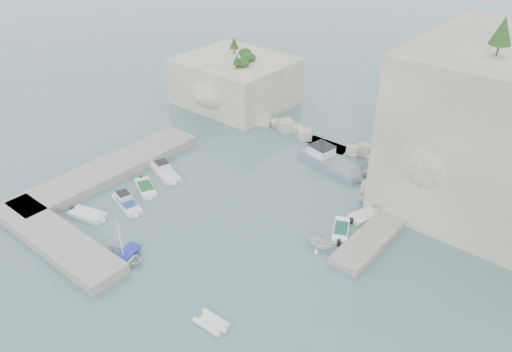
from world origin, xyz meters
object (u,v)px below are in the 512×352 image
Objects in this scene: tender_east_a at (319,247)px; tender_east_d at (374,209)px; work_boat at (331,166)px; motorboat_e at (88,217)px; motorboat_c at (146,190)px; motorboat_d at (127,206)px; motorboat_b at (165,174)px; rowboat at (124,260)px; inflatable_dinghy at (212,324)px; tender_east_b at (341,232)px; tender_east_c at (371,216)px.

tender_east_d is (0.98, 9.14, 0.00)m from tender_east_a.
work_boat is at bearing 67.45° from tender_east_d.
motorboat_e is 0.93× the size of motorboat_c.
motorboat_d is at bearing -48.82° from motorboat_c.
motorboat_b is 15.63m from rowboat.
inflatable_dinghy is 0.29× the size of work_boat.
motorboat_d reaches higher than tender_east_b.
motorboat_d is at bearing 159.59° from inflatable_dinghy.
tender_east_c is (23.20, 8.30, 0.00)m from motorboat_b.
tender_east_c is (14.31, 21.15, 0.00)m from rowboat.
motorboat_b is 1.96× the size of tender_east_a.
motorboat_e is 1.43× the size of tender_east_a.
work_boat reaches higher than tender_east_b.
motorboat_b is 1.09× the size of motorboat_d.
tender_east_b is at bearing 27.80° from motorboat_b.
motorboat_e is at bearing -69.69° from motorboat_b.
rowboat is at bearing -24.97° from motorboat_d.
motorboat_d is at bearing 52.70° from motorboat_e.
tender_east_d reaches higher than tender_east_c.
inflatable_dinghy is at bearing -22.19° from motorboat_e.
inflatable_dinghy is 0.52× the size of tender_east_c.
motorboat_b is 11.04m from motorboat_e.
work_boat is at bearing 10.42° from tender_east_b.
motorboat_b is 7.37m from motorboat_d.
motorboat_b is 24.83m from tender_east_d.
motorboat_b reaches higher than rowboat.
motorboat_d is 1.20× the size of tender_east_b.
motorboat_d is at bearing 92.03° from tender_east_b.
motorboat_b reaches higher than tender_east_b.
tender_east_c is 10.85m from work_boat.
motorboat_b is at bearing 75.93° from motorboat_e.
motorboat_c is at bearing 26.60° from rowboat.
motorboat_b is at bearing 130.62° from motorboat_c.
work_boat is (-8.54, 4.85, 0.00)m from tender_east_d.
motorboat_b is 21.88m from tender_east_a.
tender_east_b is (20.36, 10.88, 0.00)m from motorboat_d.
work_boat is (-7.56, 13.99, 0.00)m from tender_east_a.
tender_east_b is at bearing 81.97° from inflatable_dinghy.
inflatable_dinghy is 21.62m from tender_east_c.
inflatable_dinghy is (11.75, -0.32, 0.00)m from rowboat.
motorboat_b is 1.28× the size of motorboat_c.
work_boat is at bearing 63.62° from motorboat_b.
tender_east_c is (21.28, 15.41, 0.00)m from motorboat_d.
tender_east_a is 0.30× the size of work_boat.
motorboat_b is 1.03× the size of tender_east_c.
tender_east_c is at bearing 37.88° from motorboat_b.
motorboat_d is 4.21m from motorboat_e.
tender_east_a is at bearing -58.47° from rowboat.
motorboat_c is at bearing 119.93° from motorboat_d.
tender_east_d is at bearing -18.07° from work_boat.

